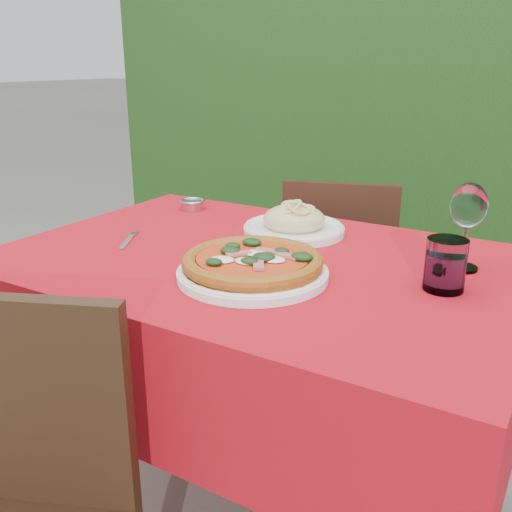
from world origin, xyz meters
The scene contains 11 objects.
ground centered at (0.00, 0.00, 0.00)m, with size 60.00×60.00×0.00m, color slate.
hedge centered at (0.00, 1.55, 0.92)m, with size 3.20×0.55×1.78m.
dining_table centered at (0.00, 0.00, 0.60)m, with size 1.26×0.86×0.75m.
chair_near centered at (-0.09, -0.68, 0.48)m, with size 0.49×0.49×0.83m.
chair_far centered at (-0.04, 0.63, 0.48)m, with size 0.47×0.47×0.83m.
pizza_plate centered at (0.06, -0.13, 0.78)m, with size 0.38×0.38×0.06m.
pasta_plate centered at (-0.02, 0.22, 0.78)m, with size 0.28×0.28×0.08m.
water_glass centered at (0.44, 0.02, 0.80)m, with size 0.08×0.08×0.11m.
wine_glass centered at (0.44, 0.16, 0.89)m, with size 0.08×0.08×0.20m.
fork centered at (-0.36, -0.08, 0.75)m, with size 0.02×0.17×0.00m, color #B1B1B8.
steel_ramekin centered at (-0.43, 0.30, 0.76)m, with size 0.07×0.07×0.03m, color #B9B9C0.
Camera 1 is at (0.67, -1.14, 1.20)m, focal length 40.00 mm.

